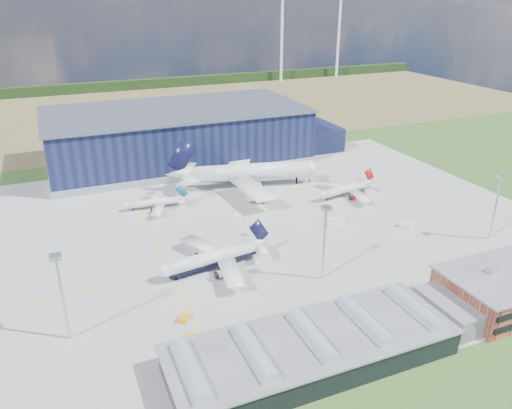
% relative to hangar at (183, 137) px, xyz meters
% --- Properties ---
extents(ground, '(600.00, 600.00, 0.00)m').
position_rel_hangar_xyz_m(ground, '(-2.81, -94.80, -11.62)').
color(ground, '#315821').
rests_on(ground, ground).
extents(apron, '(220.00, 160.00, 0.08)m').
position_rel_hangar_xyz_m(apron, '(-2.81, -84.80, -11.59)').
color(apron, '#A09F9B').
rests_on(apron, ground).
extents(farmland, '(600.00, 220.00, 0.01)m').
position_rel_hangar_xyz_m(farmland, '(-2.81, 125.20, -11.62)').
color(farmland, olive).
rests_on(farmland, ground).
extents(treeline, '(600.00, 8.00, 8.00)m').
position_rel_hangar_xyz_m(treeline, '(-2.81, 205.20, -7.62)').
color(treeline, black).
rests_on(treeline, ground).
extents(hangar, '(145.00, 62.00, 26.10)m').
position_rel_hangar_xyz_m(hangar, '(0.00, 0.00, 0.00)').
color(hangar, '#101738').
rests_on(hangar, ground).
extents(glass_concourse, '(78.00, 23.00, 8.60)m').
position_rel_hangar_xyz_m(glass_concourse, '(-9.26, -154.80, -7.93)').
color(glass_concourse, black).
rests_on(glass_concourse, ground).
extents(light_mast_west, '(2.60, 2.60, 23.00)m').
position_rel_hangar_xyz_m(light_mast_west, '(-62.81, -124.80, 3.82)').
color(light_mast_west, '#B9BAC0').
rests_on(light_mast_west, ground).
extents(light_mast_center, '(2.60, 2.60, 23.00)m').
position_rel_hangar_xyz_m(light_mast_center, '(7.19, -124.80, 3.82)').
color(light_mast_center, '#B9BAC0').
rests_on(light_mast_center, ground).
extents(light_mast_east, '(2.60, 2.60, 23.00)m').
position_rel_hangar_xyz_m(light_mast_east, '(72.19, -124.80, 3.82)').
color(light_mast_east, '#B9BAC0').
rests_on(light_mast_east, ground).
extents(airliner_navy, '(42.40, 41.70, 12.27)m').
position_rel_hangar_xyz_m(airliner_navy, '(-20.59, -107.06, -5.48)').
color(airliner_navy, white).
rests_on(airliner_navy, ground).
extents(airliner_red, '(34.42, 33.88, 9.79)m').
position_rel_hangar_xyz_m(airliner_red, '(47.68, -72.80, -6.72)').
color(airliner_red, white).
rests_on(airliner_red, ground).
extents(airliner_widebody, '(77.54, 76.48, 21.23)m').
position_rel_hangar_xyz_m(airliner_widebody, '(16.30, -47.72, -1.00)').
color(airliner_widebody, white).
rests_on(airliner_widebody, ground).
extents(airliner_regional, '(27.89, 27.40, 8.26)m').
position_rel_hangar_xyz_m(airliner_regional, '(-26.97, -54.80, -7.49)').
color(airliner_regional, white).
rests_on(airliner_regional, ground).
extents(gse_tug_a, '(3.04, 4.24, 1.61)m').
position_rel_hangar_xyz_m(gse_tug_a, '(-36.37, -138.03, -10.81)').
color(gse_tug_a, orange).
rests_on(gse_tug_a, ground).
extents(gse_tug_b, '(3.65, 3.83, 1.39)m').
position_rel_hangar_xyz_m(gse_tug_b, '(-35.50, -128.81, -10.92)').
color(gse_tug_b, orange).
rests_on(gse_tug_b, ground).
extents(gse_van_a, '(6.39, 3.71, 2.62)m').
position_rel_hangar_xyz_m(gse_van_a, '(30.07, -94.68, -10.31)').
color(gse_van_a, white).
rests_on(gse_van_a, ground).
extents(gse_cart_a, '(2.71, 3.40, 1.29)m').
position_rel_hangar_xyz_m(gse_cart_a, '(44.12, -52.10, -10.97)').
color(gse_cart_a, white).
rests_on(gse_cart_a, ground).
extents(gse_van_b, '(3.62, 5.00, 2.09)m').
position_rel_hangar_xyz_m(gse_van_b, '(52.14, -106.54, -10.57)').
color(gse_van_b, white).
rests_on(gse_van_b, ground).
extents(gse_tug_c, '(3.35, 4.04, 1.52)m').
position_rel_hangar_xyz_m(gse_tug_c, '(17.14, -37.13, -10.86)').
color(gse_tug_c, orange).
rests_on(gse_tug_c, ground).
extents(gse_cart_b, '(3.53, 3.48, 1.29)m').
position_rel_hangar_xyz_m(gse_cart_b, '(-0.37, -75.55, -10.97)').
color(gse_cart_b, white).
rests_on(gse_cart_b, ground).
extents(car_a, '(3.81, 2.69, 1.20)m').
position_rel_hangar_xyz_m(car_a, '(52.33, -142.80, -11.01)').
color(car_a, '#99999E').
rests_on(car_a, ground).
extents(car_b, '(4.23, 2.74, 1.32)m').
position_rel_hangar_xyz_m(car_b, '(3.04, -142.80, -10.96)').
color(car_b, '#99999E').
rests_on(car_b, ground).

